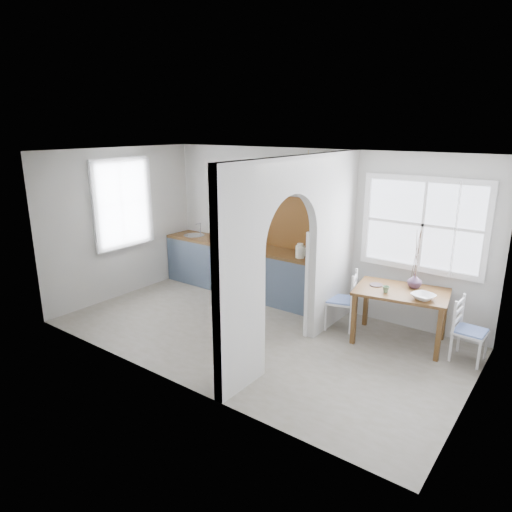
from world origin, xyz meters
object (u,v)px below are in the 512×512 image
Objects in this scene: chair_left at (341,300)px; kettle at (300,251)px; chair_right at (471,331)px; dining_table at (399,316)px; vase at (415,281)px.

kettle is (-0.86, 0.22, 0.57)m from chair_left.
kettle reaches higher than chair_right.
chair_left reaches higher than chair_right.
chair_left is (-0.87, -0.06, 0.07)m from dining_table.
kettle is 1.84m from vase.
vase reaches higher than chair_left.
dining_table is at bearing -7.61° from kettle.
chair_left is at bearing -163.98° from vase.
chair_left is 1.08× the size of chair_right.
chair_right is 4.03× the size of vase.
chair_left is at bearing 95.32° from chair_right.
vase is at bearing -0.63° from kettle.
vase is at bearing 55.92° from dining_table.
chair_left is at bearing 174.41° from dining_table.
chair_right is 3.57× the size of kettle.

